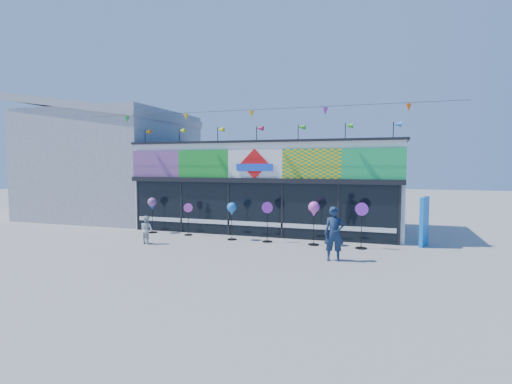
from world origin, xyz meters
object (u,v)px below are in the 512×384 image
at_px(blue_sign, 424,221).
at_px(child, 147,230).
at_px(spinner_5, 362,224).
at_px(spinner_0, 152,205).
at_px(adult_man, 334,234).
at_px(spinner_1, 188,218).
at_px(spinner_4, 314,210).
at_px(spinner_3, 267,221).
at_px(spinner_2, 232,210).

distance_m(blue_sign, child, 10.61).
relative_size(spinner_5, child, 1.55).
bearing_deg(spinner_0, spinner_5, -3.41).
distance_m(spinner_5, adult_man, 2.27).
height_order(blue_sign, child, blue_sign).
distance_m(spinner_0, spinner_5, 9.17).
xyz_separation_m(spinner_0, spinner_1, (1.83, -0.07, -0.53)).
distance_m(blue_sign, spinner_4, 4.16).
bearing_deg(adult_man, spinner_4, 103.98).
bearing_deg(spinner_4, spinner_1, 176.12).
distance_m(spinner_0, spinner_4, 7.39).
height_order(spinner_1, spinner_3, spinner_3).
bearing_deg(spinner_2, spinner_5, -1.21).
height_order(spinner_0, spinner_4, spinner_4).
bearing_deg(spinner_3, blue_sign, 11.09).
relative_size(spinner_5, adult_man, 0.97).
bearing_deg(adult_man, spinner_1, 147.13).
xyz_separation_m(spinner_1, child, (-0.66, -2.15, -0.19)).
relative_size(spinner_0, adult_man, 0.91).
relative_size(spinner_0, child, 1.45).
distance_m(blue_sign, spinner_0, 11.38).
height_order(spinner_0, spinner_3, spinner_3).
relative_size(spinner_3, spinner_4, 0.96).
xyz_separation_m(spinner_2, spinner_4, (3.36, -0.00, 0.11)).
distance_m(spinner_0, spinner_1, 1.91).
xyz_separation_m(spinner_0, child, (1.17, -2.22, -0.72)).
xyz_separation_m(spinner_1, spinner_3, (3.69, -0.37, 0.11)).
relative_size(spinner_1, spinner_4, 0.84).
xyz_separation_m(spinner_3, child, (-4.36, -1.79, -0.30)).
relative_size(blue_sign, spinner_0, 1.17).
relative_size(spinner_0, spinner_3, 0.99).
distance_m(spinner_3, adult_man, 3.69).
bearing_deg(child, spinner_5, -150.49).
relative_size(spinner_2, spinner_4, 0.92).
height_order(spinner_0, spinner_2, spinner_0).
distance_m(spinner_0, spinner_2, 4.04).
distance_m(blue_sign, spinner_5, 2.54).
distance_m(spinner_4, adult_man, 2.54).
bearing_deg(blue_sign, spinner_4, -146.52).
distance_m(spinner_1, spinner_4, 5.59).
height_order(blue_sign, spinner_2, blue_sign).
height_order(spinner_2, child, spinner_2).
xyz_separation_m(spinner_3, adult_man, (2.91, -2.27, 0.02)).
bearing_deg(spinner_1, adult_man, -21.78).
bearing_deg(spinner_4, adult_man, -64.93).
distance_m(spinner_2, spinner_4, 3.36).
bearing_deg(spinner_4, child, -164.04).
height_order(blue_sign, adult_man, blue_sign).
bearing_deg(spinner_2, spinner_4, -0.07).
bearing_deg(spinner_1, spinner_3, -5.65).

